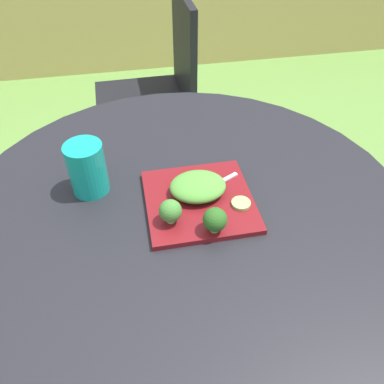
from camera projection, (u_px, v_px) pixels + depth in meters
The scene contains 10 objects.
ground_plane at pixel (187, 351), 1.40m from camera, with size 12.00×12.00×0.00m, color #669342.
patio_table at pixel (186, 262), 1.05m from camera, with size 1.07×1.07×0.74m.
patio_chair at pixel (161, 82), 1.80m from camera, with size 0.45×0.45×0.90m.
salad_plate at pixel (200, 202), 0.90m from camera, with size 0.24×0.24×0.01m, color maroon.
drinking_glass at pixel (88, 171), 0.90m from camera, with size 0.09×0.09×0.13m.
fork at pixel (207, 189), 0.91m from camera, with size 0.15×0.08×0.00m.
lettuce_mound at pixel (198, 186), 0.90m from camera, with size 0.13×0.11×0.04m, color #519338.
broccoli_floret_0 at pixel (215, 220), 0.80m from camera, with size 0.05×0.05×0.06m.
broccoli_floret_1 at pixel (170, 211), 0.82m from camera, with size 0.05×0.05×0.06m.
cucumber_slice_0 at pixel (241, 203), 0.88m from camera, with size 0.04×0.04×0.01m, color #8EB766.
Camera 1 is at (-0.10, -0.63, 1.37)m, focal length 36.40 mm.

